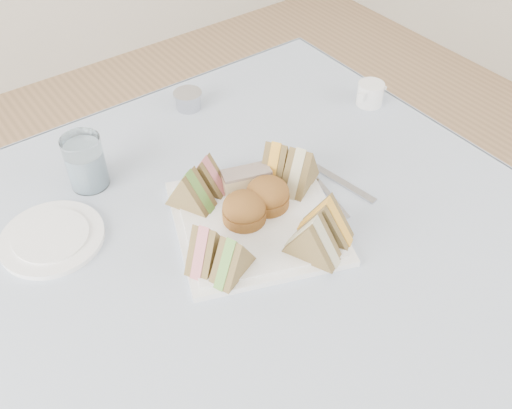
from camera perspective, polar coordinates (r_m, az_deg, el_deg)
table at (r=1.33m, az=0.39°, el=-13.72°), size 0.90×0.90×0.74m
tablecloth at (r=1.03m, az=0.48°, el=-2.58°), size 1.02×1.02×0.01m
serving_plate at (r=1.03m, az=0.00°, el=-1.76°), size 0.37×0.37×0.01m
sandwich_fl_a at (r=0.94m, az=-5.07°, el=-3.92°), size 0.10×0.08×0.08m
sandwich_fl_b at (r=0.92m, az=-2.39°, el=-5.14°), size 0.10×0.07×0.08m
sandwich_fr_a at (r=0.98m, az=7.01°, el=-1.34°), size 0.09×0.11×0.09m
sandwich_fr_b at (r=0.94m, az=5.73°, el=-3.27°), size 0.08×0.11×0.09m
sandwich_bl_a at (r=1.03m, az=-6.63°, el=1.58°), size 0.08×0.10×0.08m
sandwich_bl_b at (r=1.07m, az=-5.07°, el=3.09°), size 0.08×0.09×0.08m
sandwich_br_a at (r=1.07m, az=4.44°, el=3.73°), size 0.11×0.09×0.09m
sandwich_br_b at (r=1.09m, az=2.02°, el=4.49°), size 0.10×0.09×0.08m
scone_left at (r=1.01m, az=-1.19°, el=-0.48°), size 0.10×0.10×0.05m
scone_right at (r=1.04m, az=1.18°, el=1.00°), size 0.09×0.09×0.05m
pastry_slice at (r=1.08m, az=-0.97°, el=2.51°), size 0.10×0.06×0.04m
side_plate at (r=1.07m, az=-19.72°, el=-3.18°), size 0.24×0.24×0.01m
water_glass at (r=1.13m, az=-16.70°, el=4.10°), size 0.09×0.09×0.11m
tea_strainer at (r=1.32m, az=-6.79°, el=10.26°), size 0.08×0.08×0.04m
knife at (r=1.14m, az=7.82°, el=2.67°), size 0.05×0.20×0.00m
fork at (r=1.11m, az=6.81°, el=1.60°), size 0.05×0.18×0.00m
creamer_jug at (r=1.35m, az=11.34°, el=10.81°), size 0.07×0.07×0.05m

